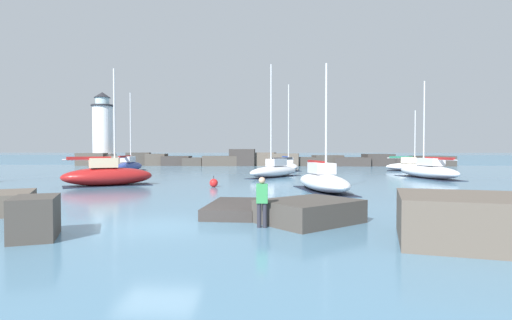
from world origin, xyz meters
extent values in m
plane|color=teal|center=(0.00, 0.00, 0.00)|extent=(600.00, 600.00, 0.00)
cube|color=teal|center=(0.00, 108.93, 0.00)|extent=(400.00, 116.00, 0.01)
cube|color=#4C443D|center=(-24.97, 48.65, 0.97)|extent=(4.74, 5.09, 1.94)
cube|color=brown|center=(-21.38, 48.71, 0.74)|extent=(5.09, 4.56, 1.47)
cube|color=#423D38|center=(-17.87, 48.94, 1.00)|extent=(4.12, 3.90, 2.01)
cube|color=#4C443D|center=(-14.90, 48.66, 0.91)|extent=(3.36, 3.93, 1.83)
cube|color=#383330|center=(-11.73, 48.75, 0.73)|extent=(4.48, 4.23, 1.47)
cube|color=#423D38|center=(-9.01, 48.81, 0.60)|extent=(3.10, 5.01, 1.21)
cube|color=#4C443D|center=(-5.00, 48.40, 0.75)|extent=(5.68, 4.97, 1.49)
cube|color=#383330|center=(-1.49, 49.02, 1.28)|extent=(3.92, 4.94, 2.56)
cube|color=brown|center=(1.57, 48.89, 1.01)|extent=(4.35, 3.66, 2.01)
cube|color=brown|center=(4.90, 48.49, 0.94)|extent=(4.86, 4.51, 1.88)
cube|color=#423D38|center=(8.34, 49.68, 0.64)|extent=(4.27, 5.79, 1.29)
cube|color=#423D38|center=(11.64, 49.19, 0.80)|extent=(4.67, 3.82, 1.60)
cube|color=#383330|center=(15.28, 48.33, 0.66)|extent=(5.64, 4.64, 1.31)
cube|color=#383330|center=(19.18, 48.79, 0.90)|extent=(4.13, 4.41, 1.81)
cube|color=#383330|center=(23.15, 49.07, 0.64)|extent=(4.70, 4.78, 1.28)
cube|color=#423D38|center=(27.42, 49.19, 0.76)|extent=(5.73, 5.61, 1.51)
cylinder|color=gray|center=(-24.19, 50.22, 0.90)|extent=(4.12, 4.12, 1.80)
cylinder|color=white|center=(-24.19, 50.22, 5.61)|extent=(3.05, 3.05, 7.61)
cylinder|color=#232328|center=(-24.19, 50.22, 9.54)|extent=(3.51, 3.51, 0.25)
cylinder|color=silver|center=(-24.19, 50.22, 10.24)|extent=(2.14, 2.14, 1.15)
cone|color=#232328|center=(-24.19, 50.22, 11.26)|extent=(2.60, 2.60, 0.90)
cube|color=#423D38|center=(4.93, 0.86, 0.39)|extent=(3.93, 3.86, 0.77)
cube|color=brown|center=(8.83, -1.91, 0.64)|extent=(4.10, 3.96, 1.27)
cube|color=#423D38|center=(-2.90, -1.96, 0.59)|extent=(1.68, 2.00, 1.17)
cube|color=#423D38|center=(-6.43, 2.69, 0.29)|extent=(1.76, 1.59, 0.58)
cube|color=#383330|center=(2.16, 2.67, 0.20)|extent=(2.09, 3.93, 0.40)
ellipsoid|color=navy|center=(-12.92, 31.78, 0.54)|extent=(2.42, 8.11, 1.07)
cube|color=black|center=(-12.92, 31.78, 0.01)|extent=(2.36, 7.71, 0.03)
cube|color=silver|center=(-12.89, 31.38, 1.39)|extent=(1.19, 2.47, 0.64)
cylinder|color=silver|center=(-12.96, 32.37, 5.03)|extent=(0.12, 0.12, 7.93)
cylinder|color=#BCBCC1|center=(-12.81, 30.18, 1.62)|extent=(0.41, 4.40, 0.10)
cube|color=maroon|center=(-12.81, 30.18, 1.72)|extent=(0.46, 3.74, 0.20)
ellipsoid|color=silver|center=(3.60, 23.09, 0.50)|extent=(5.25, 6.78, 1.00)
cube|color=black|center=(3.60, 23.09, 0.01)|extent=(5.03, 6.47, 0.03)
cube|color=silver|center=(3.79, 23.38, 1.32)|extent=(1.93, 2.27, 0.64)
cylinder|color=silver|center=(3.31, 22.65, 5.50)|extent=(0.12, 0.12, 8.99)
cylinder|color=#BCBCC1|center=(4.36, 24.26, 1.55)|extent=(2.18, 3.27, 0.10)
cube|color=#4C4C51|center=(4.36, 24.26, 1.65)|extent=(1.95, 2.84, 0.20)
ellipsoid|color=white|center=(16.89, 22.58, 0.55)|extent=(3.84, 8.28, 1.10)
cube|color=black|center=(16.89, 22.58, 0.01)|extent=(3.71, 7.88, 0.03)
cube|color=silver|center=(16.98, 22.19, 1.42)|extent=(1.67, 2.60, 0.64)
cylinder|color=silver|center=(16.76, 23.17, 4.79)|extent=(0.12, 0.12, 7.38)
cylinder|color=#BCBCC1|center=(17.24, 21.02, 1.65)|extent=(1.06, 4.32, 0.10)
cube|color=maroon|center=(17.24, 21.02, 1.75)|extent=(1.01, 3.70, 0.20)
ellipsoid|color=white|center=(5.13, 35.31, 0.45)|extent=(3.12, 7.49, 0.91)
cube|color=black|center=(5.13, 35.31, 0.01)|extent=(3.02, 7.12, 0.03)
cube|color=#B2B2B7|center=(5.07, 35.67, 1.23)|extent=(1.41, 2.33, 0.64)
cylinder|color=silver|center=(5.22, 34.77, 5.54)|extent=(0.12, 0.12, 9.25)
cylinder|color=#BCBCC1|center=(4.89, 36.74, 1.46)|extent=(0.76, 3.96, 0.10)
cube|color=navy|center=(4.89, 36.74, 1.56)|extent=(0.76, 3.38, 0.20)
ellipsoid|color=maroon|center=(-7.73, 14.05, 0.63)|extent=(6.23, 4.86, 1.26)
cube|color=black|center=(-7.73, 14.05, 0.01)|extent=(5.95, 4.67, 0.03)
cube|color=beige|center=(-7.99, 13.90, 1.58)|extent=(2.14, 1.93, 0.64)
cylinder|color=silver|center=(-7.35, 14.27, 4.64)|extent=(0.12, 0.12, 6.77)
cylinder|color=#BCBCC1|center=(-8.76, 13.45, 1.81)|extent=(2.88, 1.73, 0.10)
cube|color=maroon|center=(-8.76, 13.45, 1.91)|extent=(2.50, 1.57, 0.20)
ellipsoid|color=white|center=(19.29, 34.13, 0.47)|extent=(5.89, 3.57, 0.95)
cube|color=black|center=(19.29, 34.13, 0.01)|extent=(5.61, 3.45, 0.03)
cube|color=beige|center=(19.02, 34.20, 1.27)|extent=(1.91, 1.61, 0.64)
cylinder|color=silver|center=(19.68, 34.03, 3.95)|extent=(0.12, 0.12, 6.02)
cylinder|color=#BCBCC1|center=(18.22, 34.42, 1.50)|extent=(2.95, 0.87, 0.10)
cube|color=#1E664C|center=(18.22, 34.42, 1.60)|extent=(2.54, 0.85, 0.20)
ellipsoid|color=white|center=(6.58, 11.27, 0.52)|extent=(3.44, 7.29, 1.03)
cube|color=black|center=(6.58, 11.27, 0.01)|extent=(3.33, 6.93, 0.03)
cube|color=silver|center=(6.51, 11.61, 1.35)|extent=(1.55, 2.29, 0.64)
cylinder|color=silver|center=(6.69, 10.75, 4.26)|extent=(0.12, 0.12, 6.45)
cylinder|color=#BCBCC1|center=(6.31, 12.64, 1.58)|extent=(0.85, 3.80, 0.10)
cube|color=maroon|center=(6.31, 12.64, 1.68)|extent=(0.84, 3.25, 0.20)
sphere|color=red|center=(-0.34, 13.42, 0.27)|extent=(0.55, 0.55, 0.55)
cylinder|color=black|center=(-0.34, 13.42, 0.65)|extent=(0.04, 0.04, 0.20)
cylinder|color=#282833|center=(3.26, -0.08, 0.39)|extent=(0.14, 0.14, 0.78)
cylinder|color=#282833|center=(3.44, -0.08, 0.39)|extent=(0.14, 0.14, 0.78)
cube|color=#338C4C|center=(3.35, -0.08, 1.09)|extent=(0.36, 0.22, 0.62)
sphere|color=tan|center=(3.35, -0.08, 1.50)|extent=(0.21, 0.21, 0.21)
camera|label=1|loc=(3.81, -12.66, 2.48)|focal=28.00mm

